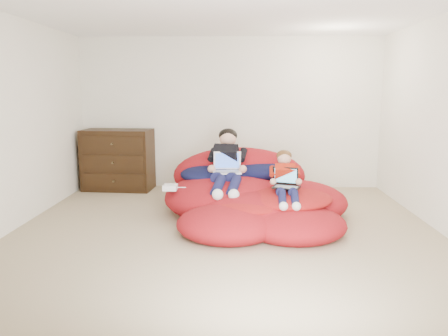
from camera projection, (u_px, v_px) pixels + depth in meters
room_shell at (225, 215)px, 5.02m from camera, size 5.10×5.10×2.77m
dresser at (118, 160)px, 7.20m from camera, size 1.15×0.66×1.00m
beanbag_pile at (251, 197)px, 5.70m from camera, size 2.41×2.43×0.91m
cream_pillow at (212, 160)px, 6.44m from camera, size 0.45×0.29×0.29m
older_boy at (227, 161)px, 5.78m from camera, size 0.42×1.19×0.77m
younger_boy at (286, 178)px, 5.28m from camera, size 0.27×0.89×0.58m
laptop_white at (227, 167)px, 5.71m from camera, size 0.38×0.34×0.26m
laptop_black at (286, 182)px, 5.23m from camera, size 0.36×0.35×0.23m
power_adapter at (170, 187)px, 5.52m from camera, size 0.18×0.18×0.06m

